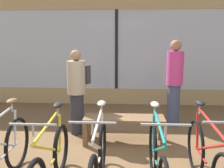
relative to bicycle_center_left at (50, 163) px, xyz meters
name	(u,v)px	position (x,y,z in m)	size (l,w,h in m)	color
shop_back_wall	(117,46)	(0.61, 4.21, 1.27)	(12.00, 0.08, 3.20)	tan
bicycle_center_left	(50,163)	(0.00, 0.00, 0.00)	(0.46, 1.67, 1.01)	black
bicycle_center	(98,161)	(0.57, 0.05, 0.02)	(0.46, 1.72, 1.03)	black
bicycle_center_right	(157,163)	(1.25, 0.00, 0.03)	(0.46, 1.74, 1.04)	black
bicycle_right	(207,161)	(1.83, 0.06, 0.04)	(0.46, 1.77, 1.05)	black
display_bench	(124,122)	(0.86, 1.50, 0.02)	(1.40, 0.44, 0.47)	brown
customer_near_rack	(77,89)	(-0.04, 1.92, 0.50)	(0.47, 0.56, 1.61)	#2D2D38
customer_by_window	(174,81)	(1.88, 2.47, 0.58)	(0.48, 0.48, 1.80)	#424C6B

